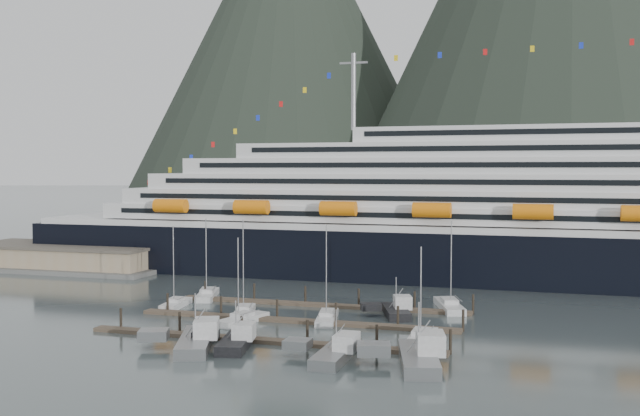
# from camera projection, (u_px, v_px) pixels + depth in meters

# --- Properties ---
(ground) EXTENTS (1600.00, 1600.00, 0.00)m
(ground) POSITION_uv_depth(u_px,v_px,m) (321.00, 329.00, 103.38)
(ground) COLOR #444F50
(ground) RESTS_ON ground
(mountains) EXTENTS (870.00, 440.00, 420.00)m
(mountains) POSITION_uv_depth(u_px,v_px,m) (584.00, 4.00, 639.84)
(mountains) COLOR black
(mountains) RESTS_ON ground
(cruise_ship) EXTENTS (210.00, 30.40, 50.30)m
(cruise_ship) POSITION_uv_depth(u_px,v_px,m) (551.00, 220.00, 146.11)
(cruise_ship) COLOR black
(cruise_ship) RESTS_ON ground
(warehouse) EXTENTS (46.00, 20.00, 5.80)m
(warehouse) POSITION_uv_depth(u_px,v_px,m) (66.00, 259.00, 164.83)
(warehouse) COLOR #595956
(warehouse) RESTS_ON ground
(dock_near) EXTENTS (48.18, 2.28, 3.20)m
(dock_near) POSITION_uv_depth(u_px,v_px,m) (261.00, 340.00, 95.37)
(dock_near) COLOR #45382C
(dock_near) RESTS_ON ground
(dock_mid) EXTENTS (48.18, 2.28, 3.20)m
(dock_mid) POSITION_uv_depth(u_px,v_px,m) (295.00, 320.00, 107.75)
(dock_mid) COLOR #45382C
(dock_mid) RESTS_ON ground
(dock_far) EXTENTS (48.18, 2.28, 3.20)m
(dock_far) POSITION_uv_depth(u_px,v_px,m) (321.00, 305.00, 120.14)
(dock_far) COLOR #45382C
(dock_far) RESTS_ON ground
(sailboat_a) EXTENTS (3.73, 9.03, 13.45)m
(sailboat_a) POSITION_uv_depth(u_px,v_px,m) (176.00, 304.00, 119.59)
(sailboat_a) COLOR #AFAFAF
(sailboat_a) RESTS_ON ground
(sailboat_b) EXTENTS (4.94, 9.67, 14.94)m
(sailboat_b) POSITION_uv_depth(u_px,v_px,m) (244.00, 312.00, 113.51)
(sailboat_b) COLOR #AFAFAF
(sailboat_b) RESTS_ON ground
(sailboat_c) EXTENTS (5.01, 9.91, 12.81)m
(sailboat_c) POSITION_uv_depth(u_px,v_px,m) (243.00, 320.00, 107.27)
(sailboat_c) COLOR #AFAFAF
(sailboat_c) RESTS_ON ground
(sailboat_d) EXTENTS (4.71, 11.09, 14.56)m
(sailboat_d) POSITION_uv_depth(u_px,v_px,m) (327.00, 318.00, 108.67)
(sailboat_d) COLOR #AFAFAF
(sailboat_d) RESTS_ON ground
(sailboat_e) EXTENTS (6.01, 11.09, 14.19)m
(sailboat_e) POSITION_uv_depth(u_px,v_px,m) (207.00, 295.00, 128.14)
(sailboat_e) COLOR #AFAFAF
(sailboat_e) RESTS_ON ground
(sailboat_g) EXTENTS (6.63, 12.25, 14.64)m
(sailboat_g) POSITION_uv_depth(u_px,v_px,m) (449.00, 307.00, 117.71)
(sailboat_g) COLOR #AFAFAF
(sailboat_g) RESTS_ON ground
(sailboat_h) EXTENTS (2.96, 9.89, 12.87)m
(sailboat_h) POSITION_uv_depth(u_px,v_px,m) (422.00, 339.00, 95.22)
(sailboat_h) COLOR #AFAFAF
(sailboat_h) RESTS_ON ground
(trawler_a) EXTENTS (11.14, 13.96, 7.45)m
(trawler_a) POSITION_uv_depth(u_px,v_px,m) (194.00, 340.00, 92.49)
(trawler_a) COLOR gray
(trawler_a) RESTS_ON ground
(trawler_b) EXTENTS (8.18, 10.52, 6.50)m
(trawler_b) POSITION_uv_depth(u_px,v_px,m) (235.00, 341.00, 92.32)
(trawler_b) COLOR black
(trawler_b) RESTS_ON ground
(trawler_c) EXTENTS (8.79, 12.51, 6.32)m
(trawler_c) POSITION_uv_depth(u_px,v_px,m) (335.00, 351.00, 87.12)
(trawler_c) COLOR gray
(trawler_c) RESTS_ON ground
(trawler_d) EXTENTS (10.59, 13.81, 7.92)m
(trawler_d) POSITION_uv_depth(u_px,v_px,m) (417.00, 357.00, 84.19)
(trawler_d) COLOR gray
(trawler_d) RESTS_ON ground
(trawler_e) EXTENTS (8.55, 10.43, 6.41)m
(trawler_e) POSITION_uv_depth(u_px,v_px,m) (395.00, 310.00, 112.37)
(trawler_e) COLOR black
(trawler_e) RESTS_ON ground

